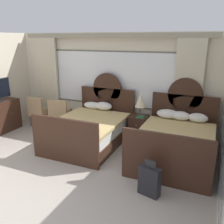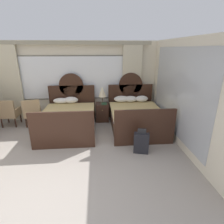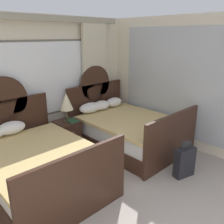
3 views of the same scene
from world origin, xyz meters
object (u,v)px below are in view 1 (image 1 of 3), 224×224
(book_on_nightstand, at_px, (141,117))
(suitcase_on_floor, at_px, (149,181))
(bed_near_mirror, at_px, (175,142))
(nightstand_between_beds, at_px, (139,128))
(armchair_by_window_left, at_px, (60,113))
(armchair_by_window_centre, at_px, (39,111))
(table_lamp_on_nightstand, at_px, (140,101))
(bed_near_window, at_px, (90,129))

(book_on_nightstand, xyz_separation_m, suitcase_on_floor, (0.81, -2.12, -0.39))
(bed_near_mirror, bearing_deg, nightstand_between_beds, 146.61)
(bed_near_mirror, height_order, armchair_by_window_left, bed_near_mirror)
(armchair_by_window_left, relative_size, armchair_by_window_centre, 1.00)
(table_lamp_on_nightstand, xyz_separation_m, book_on_nightstand, (0.05, -0.08, -0.39))
(bed_near_window, relative_size, armchair_by_window_centre, 2.45)
(book_on_nightstand, bearing_deg, bed_near_window, -151.41)
(bed_near_window, relative_size, armchair_by_window_left, 2.45)
(book_on_nightstand, relative_size, armchair_by_window_centre, 0.29)
(book_on_nightstand, bearing_deg, suitcase_on_floor, -69.15)
(bed_near_window, bearing_deg, armchair_by_window_left, 158.81)
(armchair_by_window_centre, bearing_deg, bed_near_window, -13.65)
(nightstand_between_beds, bearing_deg, book_on_nightstand, -50.62)
(nightstand_between_beds, relative_size, table_lamp_on_nightstand, 1.08)
(bed_near_window, distance_m, table_lamp_on_nightstand, 1.45)
(bed_near_mirror, relative_size, suitcase_on_floor, 3.42)
(bed_near_mirror, bearing_deg, bed_near_window, -179.67)
(armchair_by_window_left, bearing_deg, suitcase_on_floor, -31.96)
(table_lamp_on_nightstand, relative_size, armchair_by_window_centre, 0.65)
(armchair_by_window_centre, bearing_deg, bed_near_mirror, -6.55)
(book_on_nightstand, distance_m, suitcase_on_floor, 2.30)
(armchair_by_window_centre, bearing_deg, book_on_nightstand, 2.45)
(table_lamp_on_nightstand, distance_m, armchair_by_window_centre, 3.12)
(bed_near_window, xyz_separation_m, armchair_by_window_centre, (-1.98, 0.48, 0.11))
(armchair_by_window_left, height_order, suitcase_on_floor, armchair_by_window_left)
(bed_near_window, height_order, suitcase_on_floor, bed_near_window)
(bed_near_mirror, height_order, table_lamp_on_nightstand, bed_near_mirror)
(bed_near_window, bearing_deg, suitcase_on_floor, -37.82)
(suitcase_on_floor, bearing_deg, armchair_by_window_left, 148.04)
(bed_near_window, height_order, nightstand_between_beds, bed_near_window)
(armchair_by_window_centre, xyz_separation_m, suitcase_on_floor, (3.92, -1.98, -0.22))
(armchair_by_window_left, relative_size, suitcase_on_floor, 1.40)
(bed_near_window, height_order, bed_near_mirror, same)
(armchair_by_window_left, bearing_deg, armchair_by_window_centre, -179.79)
(bed_near_window, bearing_deg, armchair_by_window_centre, 166.35)
(table_lamp_on_nightstand, relative_size, book_on_nightstand, 2.26)
(book_on_nightstand, height_order, suitcase_on_floor, book_on_nightstand)
(suitcase_on_floor, bearing_deg, bed_near_mirror, 83.59)
(nightstand_between_beds, xyz_separation_m, book_on_nightstand, (0.07, -0.09, 0.33))
(nightstand_between_beds, relative_size, suitcase_on_floor, 0.98)
(bed_near_window, height_order, armchair_by_window_left, bed_near_window)
(bed_near_mirror, distance_m, armchair_by_window_centre, 4.12)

